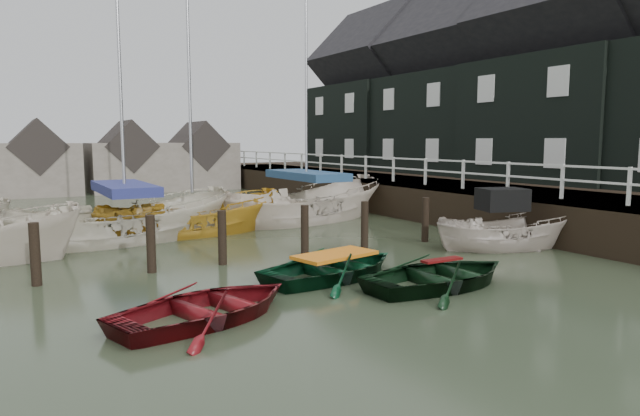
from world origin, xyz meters
TOP-DOWN VIEW (x-y plane):
  - ground at (0.00, 0.00)m, footprint 120.00×120.00m
  - pier at (9.48, 10.00)m, footprint 3.04×32.00m
  - land_strip at (15.00, 10.00)m, footprint 14.00×38.00m
  - quay_houses at (14.99, 8.66)m, footprint 6.52×28.14m
  - mooring_pilings at (-1.11, 3.00)m, footprint 13.72×0.22m
  - far_sheds at (0.83, 26.00)m, footprint 14.00×4.08m
  - rowboat_red at (-2.99, -1.18)m, footprint 4.24×3.55m
  - rowboat_green at (0.58, 0.37)m, footprint 4.29×3.46m
  - rowboat_dkgreen at (2.20, -1.47)m, footprint 3.94×2.91m
  - motorboat at (6.80, 0.92)m, footprint 4.68×2.93m
  - sailboat_b at (-2.62, 7.93)m, footprint 7.61×3.86m
  - sailboat_c at (-0.36, 8.19)m, footprint 6.78×2.94m
  - sailboat_d at (4.56, 9.11)m, footprint 8.37×4.78m

SIDE VIEW (x-z plane):
  - ground at x=0.00m, z-range 0.00..0.00m
  - land_strip at x=15.00m, z-range -0.75..0.75m
  - rowboat_red at x=-2.99m, z-range -0.38..0.38m
  - rowboat_green at x=0.58m, z-range -0.39..0.39m
  - rowboat_dkgreen at x=2.20m, z-range -0.39..0.39m
  - sailboat_c at x=-0.36m, z-range -5.68..5.70m
  - sailboat_d at x=4.56m, z-range -5.77..5.88m
  - sailboat_b at x=-2.62m, z-range -6.30..6.42m
  - motorboat at x=6.80m, z-range -1.21..1.40m
  - mooring_pilings at x=-1.11m, z-range -0.40..1.40m
  - pier at x=9.48m, z-range -0.64..2.06m
  - far_sheds at x=0.83m, z-range -0.34..4.06m
  - quay_houses at x=14.99m, z-range 0.68..10.68m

